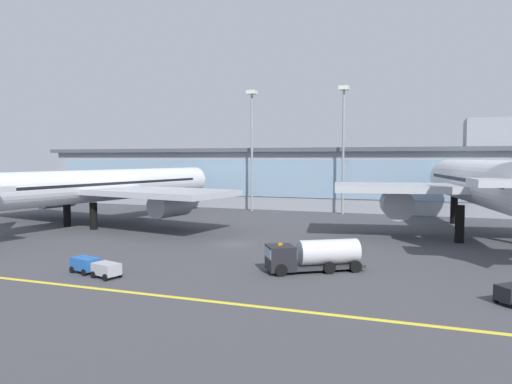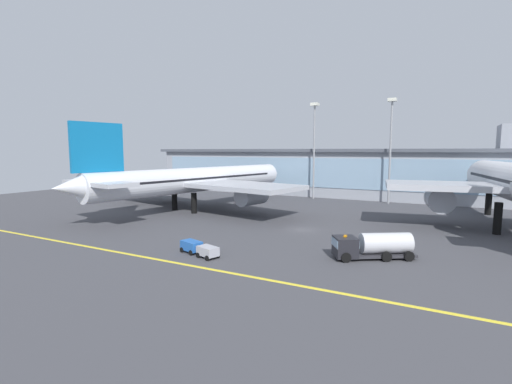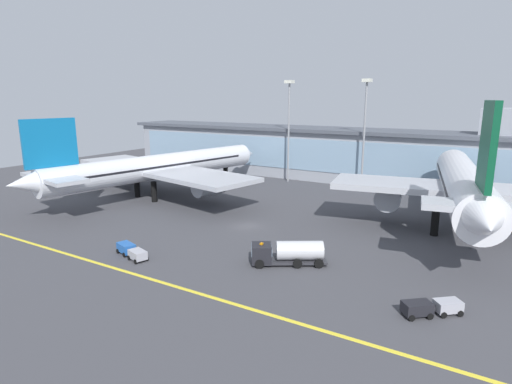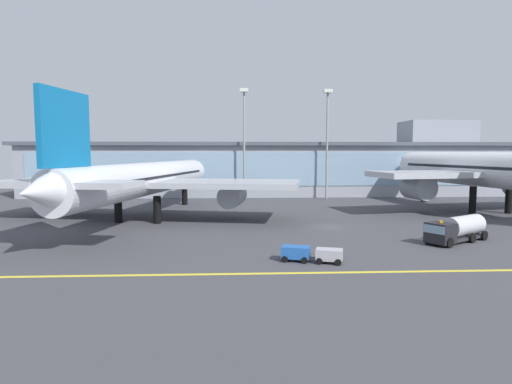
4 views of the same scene
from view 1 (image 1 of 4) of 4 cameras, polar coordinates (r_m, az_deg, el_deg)
name	(u,v)px [view 1 (image 1 of 4)]	position (r m, az deg, el deg)	size (l,w,h in m)	color
ground_plane	(233,244)	(58.37, -2.77, -6.22)	(180.00, 180.00, 0.00)	#424247
taxiway_centreline_stripe	(124,292)	(39.48, -15.39, -11.37)	(144.00, 0.50, 0.01)	yellow
terminal_building	(323,176)	(99.28, 8.04, 1.88)	(124.26, 14.00, 17.64)	#9399A3
airliner_near_left	(97,187)	(77.87, -18.40, 0.60)	(46.94, 55.72, 16.45)	black
airliner_near_right	(484,184)	(67.31, 25.50, 0.86)	(38.48, 49.23, 19.44)	black
fuel_tanker_truck	(312,255)	(44.62, 6.63, -7.47)	(8.96, 6.84, 2.90)	black
service_truck_far	(95,266)	(45.43, -18.66, -8.38)	(5.80, 3.16, 1.40)	black
apron_light_mast_west	(252,132)	(94.61, -0.49, 7.10)	(1.80, 1.80, 23.58)	gray
apron_light_mast_centre	(343,131)	(89.96, 10.37, 7.18)	(1.80, 1.80, 23.53)	gray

